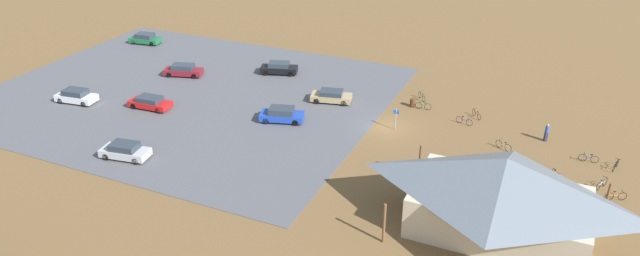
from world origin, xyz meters
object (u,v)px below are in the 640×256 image
at_px(bicycle_orange_yard_right, 616,196).
at_px(car_silver_far_end, 125,151).
at_px(trash_bin, 413,103).
at_px(bicycle_purple_back_row, 464,121).
at_px(bicycle_green_by_bin, 423,106).
at_px(bicycle_yellow_near_porch, 555,175).
at_px(car_black_near_entry, 279,68).
at_px(bicycle_teal_front_row, 422,97).
at_px(car_tan_end_stall, 331,96).
at_px(car_white_by_curb, 76,96).
at_px(visitor_crossing_yard, 547,132).
at_px(bicycle_white_edge_south, 602,184).
at_px(bicycle_black_edge_north, 616,165).
at_px(car_blue_front_row, 282,115).
at_px(car_red_inner_stall, 150,102).
at_px(bicycle_blue_yard_front, 589,158).
at_px(car_maroon_second_row, 183,70).
at_px(bike_pavilion, 502,192).
at_px(lot_sign, 396,116).
at_px(bicycle_silver_lone_east, 504,146).
at_px(bicycle_red_trailside, 476,114).
at_px(car_green_mid_lot, 145,39).

relative_size(bicycle_orange_yard_right, car_silver_far_end, 0.35).
xyz_separation_m(trash_bin, bicycle_purple_back_row, (-5.83, 1.99, -0.08)).
distance_m(bicycle_purple_back_row, bicycle_green_by_bin, 4.96).
relative_size(bicycle_yellow_near_porch, car_black_near_entry, 0.34).
xyz_separation_m(bicycle_teal_front_row, car_tan_end_stall, (8.70, 4.62, 0.34)).
relative_size(bicycle_purple_back_row, car_silver_far_end, 0.38).
xyz_separation_m(car_white_by_curb, visitor_crossing_yard, (-46.62, -11.43, 0.14)).
distance_m(bicycle_white_edge_south, bicycle_green_by_bin, 19.32).
bearing_deg(bicycle_orange_yard_right, trash_bin, -28.73).
bearing_deg(car_tan_end_stall, car_white_by_curb, 24.53).
bearing_deg(bicycle_black_edge_north, car_black_near_entry, -12.22).
distance_m(car_blue_front_row, car_red_inner_stall, 14.33).
height_order(trash_bin, bicycle_white_edge_south, bicycle_white_edge_south).
distance_m(bicycle_teal_front_row, bicycle_yellow_near_porch, 18.29).
height_order(bicycle_blue_yard_front, bicycle_green_by_bin, bicycle_green_by_bin).
bearing_deg(car_white_by_curb, bicycle_purple_back_row, -163.12).
bearing_deg(car_white_by_curb, car_blue_front_row, -167.48).
distance_m(trash_bin, car_black_near_entry, 17.48).
distance_m(bicycle_blue_yard_front, car_red_inner_stall, 42.74).
bearing_deg(bicycle_teal_front_row, visitor_crossing_yard, 160.92).
bearing_deg(car_silver_far_end, car_black_near_entry, -96.73).
relative_size(trash_bin, bicycle_purple_back_row, 0.52).
bearing_deg(car_maroon_second_row, bicycle_purple_back_row, -178.74).
bearing_deg(bike_pavilion, lot_sign, -47.39).
relative_size(bicycle_green_by_bin, car_tan_end_stall, 0.36).
bearing_deg(car_blue_front_row, bicycle_white_edge_south, 179.43).
bearing_deg(car_tan_end_stall, trash_bin, -163.42).
xyz_separation_m(bicycle_teal_front_row, bicycle_silver_lone_east, (-9.73, 7.84, 0.01)).
distance_m(bicycle_orange_yard_right, car_white_by_curb, 52.59).
bearing_deg(lot_sign, car_red_inner_stall, 13.24).
distance_m(bicycle_silver_lone_east, car_tan_end_stall, 18.71).
xyz_separation_m(lot_sign, bicycle_red_trailside, (-6.71, -5.98, -1.07)).
xyz_separation_m(bicycle_blue_yard_front, bicycle_orange_yard_right, (-2.10, 5.58, 0.01)).
bearing_deg(car_silver_far_end, car_tan_end_stall, -122.32).
xyz_separation_m(bicycle_teal_front_row, bicycle_black_edge_north, (-19.00, 7.52, 0.01)).
xyz_separation_m(bicycle_silver_lone_east, car_maroon_second_row, (37.51, -2.98, 0.37)).
relative_size(bike_pavilion, car_maroon_second_row, 2.97).
distance_m(bicycle_yellow_near_porch, car_maroon_second_row, 42.67).
distance_m(car_maroon_second_row, car_green_mid_lot, 14.51).
bearing_deg(bike_pavilion, bicycle_white_edge_south, -126.71).
height_order(bike_pavilion, car_blue_front_row, bike_pavilion).
xyz_separation_m(trash_bin, car_blue_front_row, (10.92, 8.87, 0.32)).
height_order(bicycle_yellow_near_porch, car_red_inner_stall, car_red_inner_stall).
bearing_deg(bicycle_red_trailside, car_silver_far_end, 38.39).
bearing_deg(bicycle_orange_yard_right, lot_sign, -13.61).
bearing_deg(bicycle_green_by_bin, bicycle_yellow_near_porch, 146.72).
relative_size(bike_pavilion, bicycle_teal_front_row, 10.04).
xyz_separation_m(lot_sign, bicycle_teal_front_row, (-0.47, -8.05, -1.04)).
distance_m(bike_pavilion, trash_bin, 21.85).
distance_m(bicycle_red_trailside, bicycle_orange_yard_right, 16.60).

